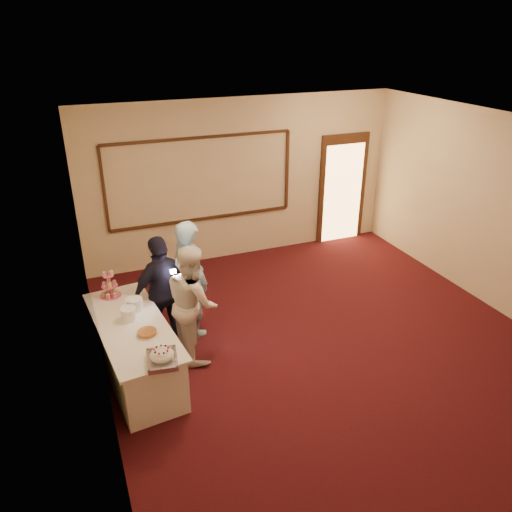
{
  "coord_description": "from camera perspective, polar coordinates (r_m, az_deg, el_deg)",
  "views": [
    {
      "loc": [
        -3.11,
        -4.96,
        4.17
      ],
      "look_at": [
        -0.73,
        0.99,
        1.15
      ],
      "focal_mm": 35.0,
      "sensor_mm": 36.0,
      "label": 1
    }
  ],
  "objects": [
    {
      "name": "plate_stack_a",
      "position": [
        6.49,
        -14.36,
        -6.42
      ],
      "size": [
        0.2,
        0.2,
        0.16
      ],
      "color": "white",
      "rests_on": "buffet_table"
    },
    {
      "name": "floor",
      "position": [
        7.19,
        8.52,
        -10.56
      ],
      "size": [
        7.0,
        7.0,
        0.0
      ],
      "primitive_type": "plane",
      "color": "black",
      "rests_on": "ground"
    },
    {
      "name": "woman",
      "position": [
        6.67,
        -7.28,
        -5.28
      ],
      "size": [
        0.68,
        0.84,
        1.62
      ],
      "primitive_type": "imported",
      "rotation": [
        0.0,
        0.0,
        1.66
      ],
      "color": "silver",
      "rests_on": "floor"
    },
    {
      "name": "buffet_table",
      "position": [
        6.64,
        -13.67,
        -10.34
      ],
      "size": [
        1.02,
        2.16,
        0.77
      ],
      "color": "white",
      "rests_on": "floor"
    },
    {
      "name": "camera_flash",
      "position": [
        6.63,
        -9.45,
        -1.75
      ],
      "size": [
        0.08,
        0.06,
        0.05
      ],
      "primitive_type": "cube",
      "rotation": [
        0.0,
        0.0,
        0.27
      ],
      "color": "white",
      "rests_on": "guest"
    },
    {
      "name": "wall_molding",
      "position": [
        9.12,
        -6.27,
        8.67
      ],
      "size": [
        3.45,
        0.04,
        1.55
      ],
      "color": "#351D10",
      "rests_on": "room_walls"
    },
    {
      "name": "tart",
      "position": [
        6.17,
        -12.33,
        -8.59
      ],
      "size": [
        0.27,
        0.27,
        0.05
      ],
      "color": "white",
      "rests_on": "buffet_table"
    },
    {
      "name": "plate_stack_b",
      "position": [
        6.67,
        -13.69,
        -5.4
      ],
      "size": [
        0.21,
        0.21,
        0.17
      ],
      "color": "white",
      "rests_on": "buffet_table"
    },
    {
      "name": "room_walls",
      "position": [
        6.24,
        9.69,
        4.73
      ],
      "size": [
        6.04,
        7.04,
        3.02
      ],
      "color": "beige",
      "rests_on": "floor"
    },
    {
      "name": "guest",
      "position": [
        6.97,
        -10.6,
        -4.0
      ],
      "size": [
        1.04,
        0.72,
        1.63
      ],
      "primitive_type": "imported",
      "rotation": [
        0.0,
        0.0,
        3.51
      ],
      "color": "black",
      "rests_on": "floor"
    },
    {
      "name": "cupcake_stand",
      "position": [
        7.06,
        -16.39,
        -3.33
      ],
      "size": [
        0.28,
        0.28,
        0.41
      ],
      "color": "#D3497A",
      "rests_on": "buffet_table"
    },
    {
      "name": "doorway",
      "position": [
        10.4,
        9.83,
        7.54
      ],
      "size": [
        1.05,
        0.07,
        2.2
      ],
      "color": "#351D10",
      "rests_on": "floor"
    },
    {
      "name": "pavlova_tray",
      "position": [
        5.67,
        -10.7,
        -11.24
      ],
      "size": [
        0.38,
        0.49,
        0.17
      ],
      "color": "#AEB1B5",
      "rests_on": "buffet_table"
    },
    {
      "name": "man",
      "position": [
        7.14,
        -7.49,
        -2.53
      ],
      "size": [
        0.63,
        0.75,
        1.74
      ],
      "primitive_type": "imported",
      "rotation": [
        0.0,
        0.0,
        1.95
      ],
      "color": "#92C3E4",
      "rests_on": "floor"
    }
  ]
}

